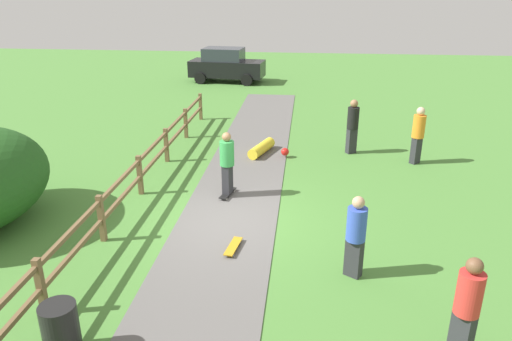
% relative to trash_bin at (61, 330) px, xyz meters
% --- Properties ---
extents(ground_plane, '(60.00, 60.00, 0.00)m').
position_rel_trash_bin_xyz_m(ground_plane, '(1.80, 4.76, -0.45)').
color(ground_plane, '#4C8438').
extents(asphalt_path, '(2.40, 28.00, 0.02)m').
position_rel_trash_bin_xyz_m(asphalt_path, '(1.80, 4.76, -0.44)').
color(asphalt_path, '#605E5B').
rests_on(asphalt_path, ground_plane).
extents(wooden_fence, '(0.12, 18.12, 1.10)m').
position_rel_trash_bin_xyz_m(wooden_fence, '(-0.80, 4.76, 0.22)').
color(wooden_fence, brown).
rests_on(wooden_fence, ground_plane).
extents(trash_bin, '(0.56, 0.56, 0.90)m').
position_rel_trash_bin_xyz_m(trash_bin, '(0.00, 0.00, 0.00)').
color(trash_bin, black).
rests_on(trash_bin, ground_plane).
extents(skater_riding, '(0.46, 0.82, 1.78)m').
position_rel_trash_bin_xyz_m(skater_riding, '(1.58, 6.14, 0.56)').
color(skater_riding, black).
rests_on(skater_riding, asphalt_path).
extents(skater_fallen, '(1.34, 1.50, 0.36)m').
position_rel_trash_bin_xyz_m(skater_fallen, '(2.23, 9.63, -0.25)').
color(skater_fallen, yellow).
rests_on(skater_fallen, asphalt_path).
extents(skateboard_loose, '(0.31, 0.82, 0.08)m').
position_rel_trash_bin_xyz_m(skateboard_loose, '(2.15, 3.37, -0.36)').
color(skateboard_loose, '#BF8C19').
rests_on(skateboard_loose, asphalt_path).
extents(bystander_orange, '(0.54, 0.54, 1.83)m').
position_rel_trash_bin_xyz_m(bystander_orange, '(7.11, 9.31, 0.57)').
color(bystander_orange, '#2D2D33').
rests_on(bystander_orange, ground_plane).
extents(bystander_blue, '(0.53, 0.53, 1.70)m').
position_rel_trash_bin_xyz_m(bystander_blue, '(4.63, 2.67, 0.49)').
color(bystander_blue, '#2D2D33').
rests_on(bystander_blue, ground_plane).
extents(bystander_red, '(0.54, 0.54, 1.76)m').
position_rel_trash_bin_xyz_m(bystander_red, '(6.07, 0.58, 0.52)').
color(bystander_red, '#2D2D33').
rests_on(bystander_red, ground_plane).
extents(bystander_black, '(0.53, 0.53, 1.83)m').
position_rel_trash_bin_xyz_m(bystander_black, '(5.15, 10.09, 0.57)').
color(bystander_black, '#2D2D33').
rests_on(bystander_black, ground_plane).
extents(parked_car_black, '(4.35, 2.31, 1.92)m').
position_rel_trash_bin_xyz_m(parked_car_black, '(-1.06, 21.97, 0.51)').
color(parked_car_black, black).
rests_on(parked_car_black, ground_plane).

